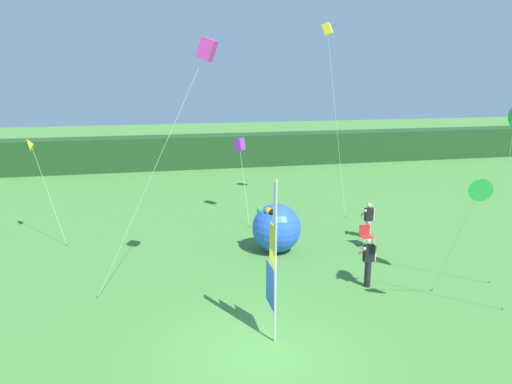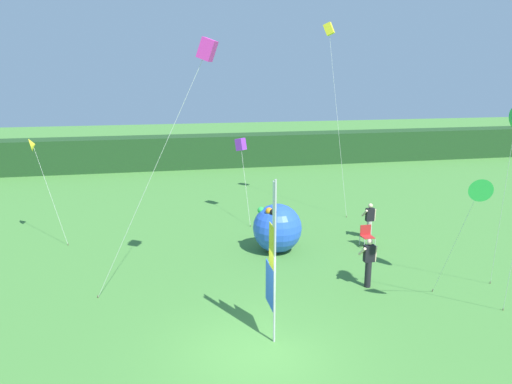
{
  "view_description": "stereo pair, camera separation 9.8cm",
  "coord_description": "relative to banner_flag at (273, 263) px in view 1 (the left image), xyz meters",
  "views": [
    {
      "loc": [
        -2.45,
        -11.06,
        7.13
      ],
      "look_at": [
        0.62,
        3.06,
        3.56
      ],
      "focal_mm": 33.64,
      "sensor_mm": 36.0,
      "label": 1
    },
    {
      "loc": [
        -2.36,
        -11.08,
        7.13
      ],
      "look_at": [
        0.62,
        3.06,
        3.56
      ],
      "focal_mm": 33.64,
      "sensor_mm": 36.0,
      "label": 2
    }
  ],
  "objects": [
    {
      "name": "inflatable_balloon",
      "position": [
        1.78,
        6.36,
        -1.17
      ],
      "size": [
        2.0,
        2.0,
        2.0
      ],
      "color": "blue",
      "rests_on": "ground"
    },
    {
      "name": "kite_yellow_box_2",
      "position": [
        5.96,
        12.44,
        7.05
      ],
      "size": [
        0.86,
        2.49,
        9.65
      ],
      "color": "brown",
      "rests_on": "ground"
    },
    {
      "name": "banner_flag",
      "position": [
        0.0,
        0.0,
        0.0
      ],
      "size": [
        0.06,
        1.03,
        4.55
      ],
      "color": "#B7B7BC",
      "rests_on": "ground"
    },
    {
      "name": "kite_purple_box_3",
      "position": [
        1.33,
        12.16,
        1.44
      ],
      "size": [
        0.64,
        2.74,
        3.97
      ],
      "color": "brown",
      "rests_on": "ground"
    },
    {
      "name": "person_near_banner",
      "position": [
        6.16,
        7.04,
        -1.32
      ],
      "size": [
        0.55,
        0.48,
        1.62
      ],
      "color": "#B7B2A3",
      "rests_on": "ground"
    },
    {
      "name": "folding_chair",
      "position": [
        5.66,
        6.2,
        -1.67
      ],
      "size": [
        0.51,
        0.51,
        0.89
      ],
      "color": "#BCBCC1",
      "rests_on": "ground"
    },
    {
      "name": "ground_plane",
      "position": [
        -0.55,
        -0.61,
        -2.18
      ],
      "size": [
        120.0,
        120.0,
        0.0
      ],
      "primitive_type": "plane",
      "color": "#478438"
    },
    {
      "name": "kite_magenta_box_1",
      "position": [
        -1.28,
        3.25,
        5.61
      ],
      "size": [
        4.13,
        0.63,
        8.2
      ],
      "color": "brown",
      "rests_on": "ground"
    },
    {
      "name": "person_mid_field",
      "position": [
        3.99,
        2.43,
        -1.25
      ],
      "size": [
        0.55,
        0.48,
        1.73
      ],
      "color": "black",
      "rests_on": "ground"
    },
    {
      "name": "kite_green_delta_0",
      "position": [
        5.57,
        -0.68,
        1.92
      ],
      "size": [
        0.79,
        2.59,
        4.46
      ],
      "color": "brown",
      "rests_on": "ground"
    },
    {
      "name": "kite_yellow_delta_6",
      "position": [
        -8.0,
        9.99,
        2.0
      ],
      "size": [
        1.46,
        1.45,
        4.51
      ],
      "color": "brown",
      "rests_on": "ground"
    },
    {
      "name": "distant_treeline",
      "position": [
        -0.55,
        25.53,
        -0.95
      ],
      "size": [
        80.0,
        2.4,
        2.46
      ],
      "primitive_type": "cube",
      "color": "#1E421E",
      "rests_on": "ground"
    }
  ]
}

